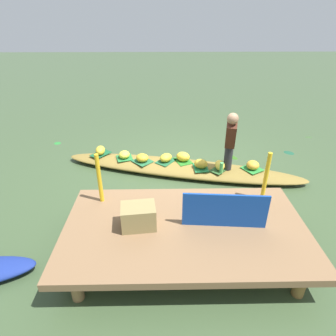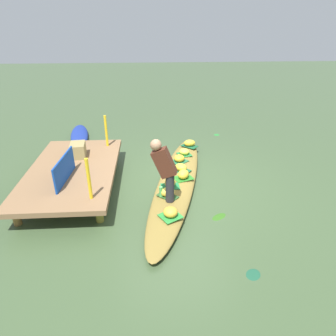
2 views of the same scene
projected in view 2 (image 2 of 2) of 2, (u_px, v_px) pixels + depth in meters
name	position (u px, v px, depth m)	size (l,w,h in m)	color
canal_water	(177.00, 185.00, 6.50)	(40.00, 40.00, 0.00)	#3A4F30
dock_platform	(73.00, 171.00, 6.28)	(3.20, 1.80, 0.44)	brown
vendor_boat	(177.00, 181.00, 6.46)	(4.96, 0.77, 0.19)	olive
moored_boat	(79.00, 136.00, 8.94)	(1.97, 0.50, 0.20)	navy
leaf_mat_0	(170.00, 186.00, 6.06)	(0.38, 0.28, 0.01)	#1E703A
banana_bunch_0	(170.00, 183.00, 6.02)	(0.27, 0.21, 0.18)	gold
leaf_mat_1	(183.00, 178.00, 6.38)	(0.40, 0.29, 0.01)	#277223
banana_bunch_1	(183.00, 174.00, 6.33)	(0.28, 0.22, 0.19)	yellow
leaf_mat_2	(189.00, 146.00, 7.98)	(0.42, 0.26, 0.01)	#185330
banana_bunch_2	(190.00, 143.00, 7.94)	(0.30, 0.20, 0.18)	yellow
leaf_mat_3	(168.00, 196.00, 5.74)	(0.39, 0.24, 0.01)	#295126
banana_bunch_3	(168.00, 192.00, 5.70)	(0.28, 0.18, 0.19)	yellow
leaf_mat_4	(181.00, 171.00, 6.69)	(0.40, 0.28, 0.01)	#1E5833
banana_bunch_4	(181.00, 167.00, 6.65)	(0.28, 0.22, 0.17)	gold
leaf_mat_5	(179.00, 161.00, 7.13)	(0.37, 0.32, 0.01)	#24633A
banana_bunch_5	(179.00, 158.00, 7.09)	(0.26, 0.25, 0.17)	gold
leaf_mat_6	(184.00, 154.00, 7.48)	(0.32, 0.32, 0.01)	#267335
banana_bunch_6	(184.00, 152.00, 7.45)	(0.23, 0.25, 0.16)	yellow
leaf_mat_7	(170.00, 216.00, 5.16)	(0.34, 0.33, 0.01)	#2A8635
banana_bunch_7	(170.00, 212.00, 5.12)	(0.25, 0.25, 0.17)	gold
vendor_person	(165.00, 167.00, 5.30)	(0.29, 0.50, 1.22)	#28282D
water_bottle	(161.00, 192.00, 5.68)	(0.07, 0.07, 0.22)	#55B35A
market_banner	(64.00, 169.00, 5.69)	(1.09, 0.03, 0.49)	#123F98
railing_post_west	(89.00, 179.00, 5.04)	(0.06, 0.06, 0.77)	yellow
railing_post_east	(106.00, 131.00, 7.18)	(0.06, 0.06, 0.77)	yellow
produce_crate	(78.00, 150.00, 6.72)	(0.44, 0.32, 0.31)	olive
drifting_plant_0	(219.00, 217.00, 5.46)	(0.32, 0.16, 0.01)	#2D5D19
drifting_plant_1	(217.00, 135.00, 9.28)	(0.18, 0.16, 0.01)	#267A30
drifting_plant_2	(253.00, 274.00, 4.23)	(0.24, 0.19, 0.01)	#1B4D34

